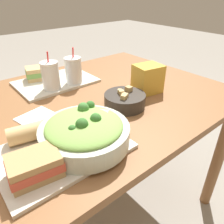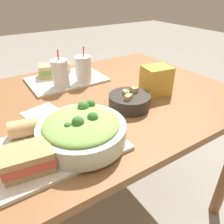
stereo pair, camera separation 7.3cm
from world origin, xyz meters
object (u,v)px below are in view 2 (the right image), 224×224
sandwich_near (28,159)px  baguette_near (32,127)px  baguette_far (59,68)px  napkin_folded (40,112)px  soup_bowl (129,101)px  chip_bag (156,80)px  sandwich_far (51,70)px  drink_cup_red (84,70)px  drink_cup_dark (59,74)px  salad_bowl (82,129)px

sandwich_near → baguette_near: (0.05, 0.15, -0.00)m
baguette_far → napkin_folded: (-0.22, -0.35, -0.04)m
soup_bowl → napkin_folded: size_ratio=1.14×
baguette_near → chip_bag: bearing=-74.8°
soup_bowl → baguette_near: 0.39m
sandwich_near → sandwich_far: bearing=74.0°
drink_cup_red → napkin_folded: bearing=-149.0°
drink_cup_dark → napkin_folded: (-0.15, -0.17, -0.07)m
sandwich_far → drink_cup_red: 0.20m
sandwich_near → drink_cup_red: bearing=58.0°
salad_bowl → baguette_near: 0.17m
baguette_far → soup_bowl: bearing=-166.2°
baguette_far → napkin_folded: 0.42m
sandwich_far → baguette_near: bearing=-99.9°
salad_bowl → chip_bag: 0.47m
chip_bag → napkin_folded: 0.52m
baguette_far → chip_bag: size_ratio=0.87×
baguette_far → drink_cup_dark: size_ratio=0.67×
sandwich_near → chip_bag: bearing=24.9°
baguette_near → chip_bag: (0.57, 0.03, 0.02)m
drink_cup_red → chip_bag: 0.36m
soup_bowl → sandwich_near: bearing=-161.9°
baguette_far → napkin_folded: size_ratio=0.80×
sandwich_near → sandwich_far: size_ratio=0.98×
sandwich_near → chip_bag: size_ratio=1.05×
baguette_far → drink_cup_dark: 0.20m
drink_cup_dark → drink_cup_red: drink_cup_dark is taller
chip_bag → napkin_folded: size_ratio=0.92×
soup_bowl → napkin_folded: 0.36m
soup_bowl → salad_bowl: bearing=-157.4°
drink_cup_dark → baguette_near: bearing=-124.9°
sandwich_near → soup_bowl: bearing=26.3°
sandwich_far → drink_cup_dark: drink_cup_dark is taller
sandwich_near → baguette_near: sandwich_near is taller
soup_bowl → sandwich_far: 0.52m
baguette_far → napkin_folded: bearing=150.5°
baguette_far → drink_cup_red: drink_cup_red is taller
drink_cup_red → soup_bowl: bearing=-82.9°
chip_bag → napkin_folded: (-0.50, 0.12, -0.06)m
drink_cup_red → salad_bowl: bearing=-117.2°
salad_bowl → drink_cup_dark: drink_cup_dark is taller
sandwich_near → baguette_near: size_ratio=1.00×
drink_cup_red → chip_bag: bearing=-52.3°
drink_cup_dark → napkin_folded: 0.24m
drink_cup_dark → chip_bag: (0.35, -0.29, -0.01)m
sandwich_far → drink_cup_dark: size_ratio=0.82×
sandwich_near → drink_cup_dark: size_ratio=0.80×
baguette_near → baguette_far: size_ratio=1.20×
baguette_far → chip_bag: (0.28, -0.47, 0.02)m
baguette_near → baguette_far: bearing=-17.9°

